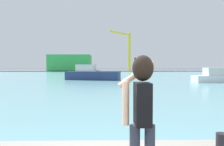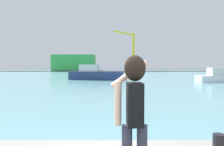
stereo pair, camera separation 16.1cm
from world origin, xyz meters
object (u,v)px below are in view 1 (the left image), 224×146
at_px(boat_moored_2, 220,77).
at_px(warehouse_left, 70,63).
at_px(harbor_bollard, 222,142).
at_px(person_photographer, 142,106).
at_px(port_crane, 127,46).
at_px(boat_moored, 91,74).

distance_m(boat_moored_2, warehouse_left, 67.04).
bearing_deg(warehouse_left, harbor_bollard, -78.69).
bearing_deg(person_photographer, harbor_bollard, -55.96).
bearing_deg(harbor_bollard, port_crane, 86.27).
bearing_deg(boat_moored, harbor_bollard, -65.64).
bearing_deg(boat_moored_2, person_photographer, -121.96).
relative_size(person_photographer, boat_moored_2, 0.22).
xyz_separation_m(harbor_bollard, boat_moored, (-4.75, 30.96, 0.06)).
xyz_separation_m(boat_moored, port_crane, (10.26, 53.58, 8.99)).
bearing_deg(boat_moored_2, port_crane, 94.28).
distance_m(harbor_bollard, port_crane, 85.21).
distance_m(boat_moored, port_crane, 55.29).
height_order(warehouse_left, port_crane, port_crane).
relative_size(harbor_bollard, warehouse_left, 0.02).
distance_m(boat_moored_2, port_crane, 59.86).
distance_m(warehouse_left, port_crane, 23.56).
xyz_separation_m(person_photographer, harbor_bollard, (1.72, 1.22, -0.91)).
height_order(person_photographer, port_crane, port_crane).
bearing_deg(port_crane, warehouse_left, 177.26).
bearing_deg(port_crane, person_photographer, -94.82).
relative_size(boat_moored, boat_moored_2, 1.12).
xyz_separation_m(harbor_bollard, warehouse_left, (-17.13, 85.63, 2.61)).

